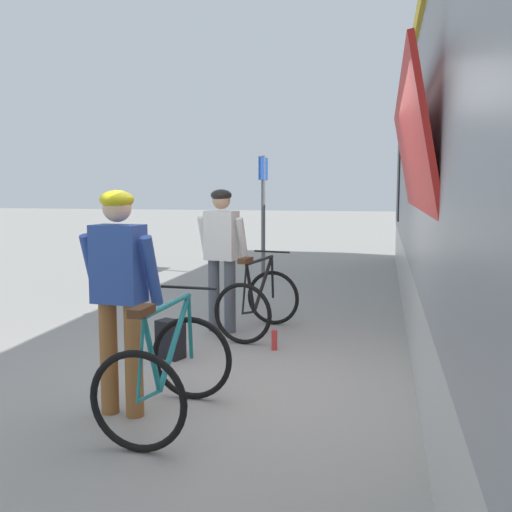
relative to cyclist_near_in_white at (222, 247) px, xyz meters
name	(u,v)px	position (x,y,z in m)	size (l,w,h in m)	color
ground_plane	(257,392)	(0.88, -2.00, -1.05)	(80.00, 80.00, 0.00)	gray
cyclist_near_in_white	(222,247)	(0.00, 0.00, 0.00)	(0.65, 0.38, 1.76)	#4C515B
cyclist_far_in_blue	(119,283)	(-0.04, -2.71, 0.00)	(0.63, 0.34, 1.76)	#935B2D
bicycle_near_black	(259,301)	(0.47, -0.02, -0.65)	(0.87, 1.17, 0.99)	black
bicycle_far_teal	(167,372)	(0.37, -2.80, -0.65)	(0.74, 1.09, 0.99)	black
backpack_on_platform	(170,339)	(-0.22, -1.21, -0.85)	(0.28, 0.18, 0.40)	black
water_bottle_near_the_bikes	(274,340)	(0.79, -0.68, -0.94)	(0.06, 0.06, 0.23)	red
water_bottle_by_the_backpack	(166,344)	(-0.33, -1.04, -0.95)	(0.07, 0.07, 0.20)	#338CCC
platform_sign_post	(263,196)	(-0.38, 4.31, 0.57)	(0.08, 0.70, 2.40)	#595B60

